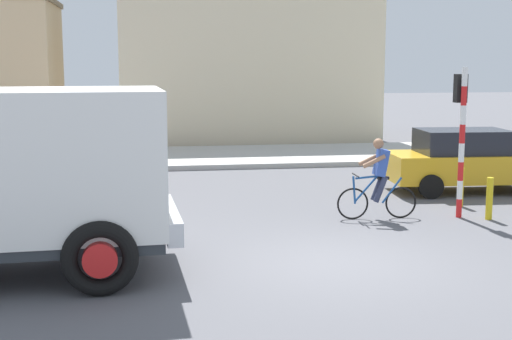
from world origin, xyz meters
TOP-DOWN VIEW (x-y plane):
  - ground_plane at (0.00, 0.00)m, footprint 120.00×120.00m
  - sidewalk_far at (0.00, 12.88)m, footprint 80.00×5.00m
  - cyclist at (1.79, 3.06)m, footprint 1.73×0.50m
  - traffic_light_pole at (3.58, 3.01)m, footprint 0.24×0.43m
  - car_red_near at (-6.56, 7.66)m, footprint 4.14×2.17m
  - car_white_mid at (5.04, 5.77)m, footprint 4.09×2.05m
  - bollard_near at (4.11, 2.63)m, footprint 0.14×0.14m
  - bollard_far at (4.11, 4.03)m, footprint 0.14×0.14m
  - building_mid_block at (1.18, 19.51)m, footprint 10.49×7.27m

SIDE VIEW (x-z plane):
  - ground_plane at x=0.00m, z-range 0.00..0.00m
  - sidewalk_far at x=0.00m, z-range 0.00..0.16m
  - bollard_near at x=4.11m, z-range 0.00..0.90m
  - bollard_far at x=4.11m, z-range 0.00..0.90m
  - car_red_near at x=-6.56m, z-range 0.02..1.62m
  - car_white_mid at x=5.04m, z-range 0.02..1.62m
  - cyclist at x=1.79m, z-range 0.00..1.72m
  - traffic_light_pole at x=3.58m, z-range 0.47..3.67m
  - building_mid_block at x=1.18m, z-range 0.00..6.30m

